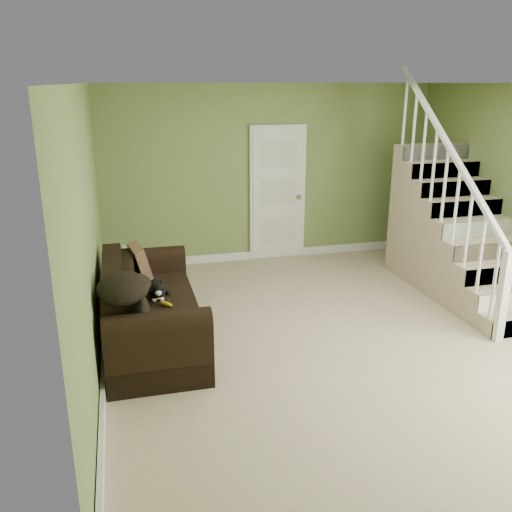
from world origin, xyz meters
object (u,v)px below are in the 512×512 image
side_table (127,287)px  cat (157,289)px  banana (166,304)px  sofa (147,312)px

side_table → cat: side_table is taller
banana → cat: bearing=64.0°
cat → banana: cat is taller
side_table → cat: size_ratio=1.46×
sofa → side_table: (-0.19, 0.93, -0.05)m
side_table → cat: bearing=-71.5°
side_table → cat: (0.30, -0.90, 0.28)m
side_table → banana: (0.37, -1.14, 0.21)m
sofa → banana: (0.18, -0.21, 0.16)m
sofa → cat: size_ratio=4.11×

